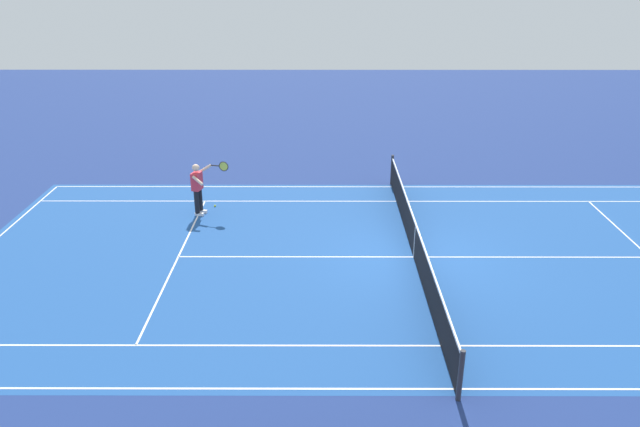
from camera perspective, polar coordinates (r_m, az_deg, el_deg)
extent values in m
plane|color=navy|center=(16.82, 8.74, -4.03)|extent=(60.00, 60.00, 0.00)
cube|color=#1E4C93|center=(16.82, 8.74, -4.03)|extent=(24.20, 11.40, 0.00)
cube|color=white|center=(21.82, 6.75, 2.49)|extent=(23.80, 0.05, 0.01)
cube|color=white|center=(12.24, 12.43, -15.67)|extent=(23.80, 0.05, 0.01)
cube|color=white|center=(20.53, 7.16, 1.14)|extent=(23.80, 0.05, 0.01)
cube|color=white|center=(13.33, 11.24, -11.99)|extent=(23.80, 0.05, 0.01)
cube|color=white|center=(17.07, -13.06, -3.94)|extent=(0.05, 8.22, 0.01)
cube|color=white|center=(16.81, 8.74, -4.02)|extent=(12.80, 0.05, 0.01)
cylinder|color=#2D2D33|center=(21.93, 6.73, 4.07)|extent=(0.10, 0.10, 1.08)
cylinder|color=#2D2D33|center=(11.68, 12.96, -14.51)|extent=(0.10, 0.10, 1.08)
cube|color=black|center=(16.62, 8.83, -2.67)|extent=(0.02, 11.60, 0.88)
cube|color=white|center=(16.41, 8.94, -1.07)|extent=(0.04, 11.60, 0.06)
cube|color=white|center=(16.62, 8.83, -2.67)|extent=(0.04, 0.06, 0.88)
cylinder|color=black|center=(19.48, -11.41, 1.06)|extent=(0.15, 0.15, 0.74)
cube|color=white|center=(19.61, -11.16, -0.06)|extent=(0.30, 0.18, 0.09)
cylinder|color=black|center=(19.68, -11.11, 1.31)|extent=(0.15, 0.15, 0.74)
cube|color=white|center=(19.81, -10.87, 0.20)|extent=(0.30, 0.18, 0.09)
cube|color=#E03342|center=(19.36, -11.41, 2.97)|extent=(0.33, 0.43, 0.56)
sphere|color=beige|center=(19.22, -11.50, 4.19)|extent=(0.23, 0.23, 0.23)
cylinder|color=beige|center=(19.01, -11.32, 3.02)|extent=(0.39, 0.30, 0.26)
cylinder|color=beige|center=(19.42, -10.66, 4.12)|extent=(0.42, 0.12, 0.30)
cylinder|color=#232326|center=(19.30, -9.76, 4.42)|extent=(0.28, 0.11, 0.04)
torus|color=#232326|center=(19.19, -8.97, 4.36)|extent=(0.31, 0.10, 0.31)
cylinder|color=#C6D84C|center=(19.19, -8.97, 4.36)|extent=(0.26, 0.08, 0.27)
sphere|color=#CCE01E|center=(20.21, -9.77, 0.71)|extent=(0.07, 0.07, 0.07)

